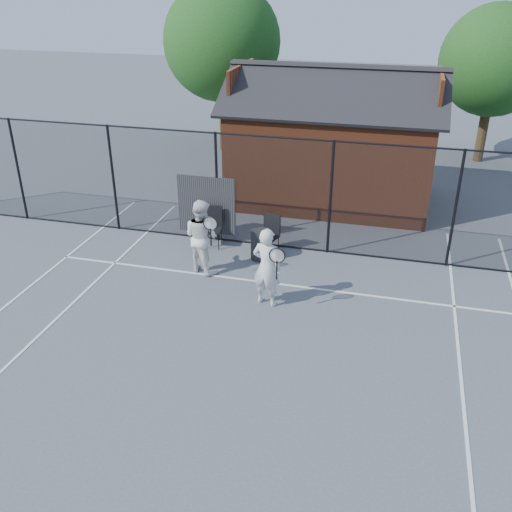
% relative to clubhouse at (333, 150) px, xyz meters
% --- Properties ---
extents(ground, '(80.00, 80.00, 0.00)m').
position_rel_clubhouse_xyz_m(ground, '(-0.50, -9.00, -1.61)').
color(ground, '#4C5257').
rests_on(ground, ground).
extents(court_lines, '(11.02, 18.00, 0.01)m').
position_rel_clubhouse_xyz_m(court_lines, '(-0.50, -10.32, -1.60)').
color(court_lines, silver).
rests_on(court_lines, ground).
extents(fence, '(22.04, 3.00, 3.00)m').
position_rel_clubhouse_xyz_m(fence, '(-0.80, -4.00, -0.16)').
color(fence, black).
rests_on(fence, ground).
extents(clubhouse, '(6.50, 4.36, 4.19)m').
position_rel_clubhouse_xyz_m(clubhouse, '(0.00, 0.00, 0.00)').
color(clubhouse, brown).
rests_on(clubhouse, ground).
extents(tree_left, '(4.48, 4.48, 6.44)m').
position_rel_clubhouse_xyz_m(tree_left, '(-5.00, 4.50, 2.58)').
color(tree_left, black).
rests_on(tree_left, ground).
extents(tree_right, '(3.97, 3.97, 5.70)m').
position_rel_clubhouse_xyz_m(tree_right, '(5.00, 5.50, 2.10)').
color(tree_right, black).
rests_on(tree_right, ground).
extents(player_front, '(0.85, 0.67, 1.81)m').
position_rel_clubhouse_xyz_m(player_front, '(-0.44, -6.91, -0.70)').
color(player_front, silver).
rests_on(player_front, ground).
extents(player_back, '(1.10, 1.00, 1.84)m').
position_rel_clubhouse_xyz_m(player_back, '(-2.33, -5.78, -0.68)').
color(player_back, white).
rests_on(player_back, ground).
extents(chair_left, '(0.57, 0.59, 1.05)m').
position_rel_clubhouse_xyz_m(chair_left, '(-2.54, -4.40, -1.08)').
color(chair_left, black).
rests_on(chair_left, ground).
extents(chair_right, '(0.58, 0.59, 0.99)m').
position_rel_clubhouse_xyz_m(chair_right, '(-1.00, -4.40, -1.11)').
color(chair_right, black).
rests_on(chair_right, ground).
extents(waste_bin, '(0.53, 0.53, 0.76)m').
position_rel_clubhouse_xyz_m(waste_bin, '(-1.10, -4.78, -1.23)').
color(waste_bin, black).
rests_on(waste_bin, ground).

